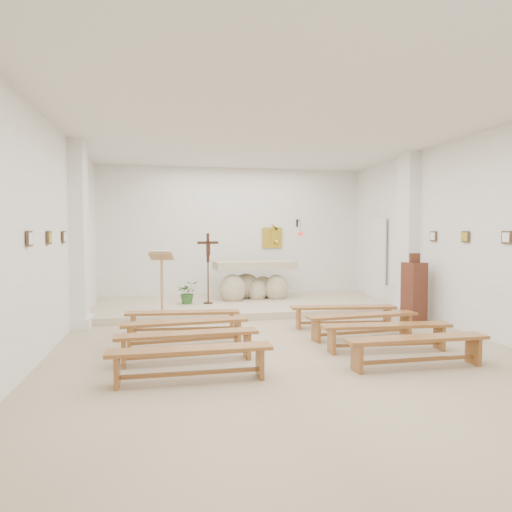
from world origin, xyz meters
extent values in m
cube|color=#CAB792|center=(0.00, 0.00, 0.00)|extent=(7.00, 10.00, 0.00)
cube|color=white|center=(-3.49, 0.00, 1.75)|extent=(0.02, 10.00, 3.50)
cube|color=white|center=(3.49, 0.00, 1.75)|extent=(0.02, 10.00, 3.50)
cube|color=white|center=(0.00, 4.99, 1.75)|extent=(7.00, 0.02, 3.50)
cube|color=silver|center=(0.00, 0.00, 3.49)|extent=(7.00, 10.00, 0.02)
cube|color=#B9A68E|center=(0.00, 3.50, 0.07)|extent=(6.98, 3.00, 0.15)
cube|color=white|center=(-3.37, 2.00, 1.75)|extent=(0.26, 0.55, 3.50)
cube|color=white|center=(3.37, 2.00, 1.75)|extent=(0.26, 0.55, 3.50)
cube|color=gold|center=(1.05, 4.96, 1.65)|extent=(0.55, 0.04, 0.55)
cube|color=black|center=(1.75, 4.97, 2.05)|extent=(0.04, 0.02, 0.20)
cylinder|color=black|center=(1.75, 4.82, 2.12)|extent=(0.02, 0.30, 0.02)
cylinder|color=black|center=(1.75, 4.67, 1.95)|extent=(0.01, 0.01, 0.34)
sphere|color=red|center=(1.75, 4.67, 1.76)|extent=(0.11, 0.11, 0.11)
cube|color=#44301E|center=(-3.47, -0.80, 1.72)|extent=(0.03, 0.20, 0.20)
cube|color=#44301E|center=(-3.47, 0.20, 1.72)|extent=(0.03, 0.20, 0.20)
cube|color=#44301E|center=(-3.47, 1.20, 1.72)|extent=(0.03, 0.20, 0.20)
cube|color=#44301E|center=(3.47, -0.80, 1.72)|extent=(0.03, 0.20, 0.20)
cube|color=#44301E|center=(3.47, 0.20, 1.72)|extent=(0.03, 0.20, 0.20)
cube|color=#44301E|center=(3.47, 1.20, 1.72)|extent=(0.03, 0.20, 0.20)
cube|color=silver|center=(-3.43, 2.70, 0.27)|extent=(0.10, 0.85, 0.52)
cube|color=silver|center=(3.43, 2.70, 0.27)|extent=(0.10, 0.85, 0.52)
ellipsoid|color=beige|center=(-0.20, 3.79, 0.42)|extent=(0.64, 0.55, 0.73)
ellipsoid|color=beige|center=(0.92, 3.91, 0.40)|extent=(0.60, 0.51, 0.69)
ellipsoid|color=beige|center=(0.20, 4.18, 0.44)|extent=(0.69, 0.58, 0.64)
ellipsoid|color=beige|center=(0.63, 4.18, 0.39)|extent=(0.56, 0.47, 0.60)
ellipsoid|color=beige|center=(0.43, 3.95, 0.35)|extent=(0.47, 0.40, 0.56)
cube|color=beige|center=(0.37, 4.00, 0.99)|extent=(2.03, 0.92, 0.19)
cube|color=tan|center=(-1.86, 2.30, 0.17)|extent=(0.45, 0.45, 0.04)
cylinder|color=tan|center=(-1.86, 2.30, 0.71)|extent=(0.06, 0.06, 1.11)
cube|color=tan|center=(-1.86, 2.28, 1.32)|extent=(0.52, 0.41, 0.18)
cube|color=white|center=(-1.87, 2.23, 1.37)|extent=(0.44, 0.33, 0.14)
cylinder|color=#381D11|center=(-0.82, 3.46, 0.16)|extent=(0.21, 0.21, 0.03)
cylinder|color=#381D11|center=(-0.82, 3.46, 0.64)|extent=(0.03, 0.03, 0.98)
cube|color=#381D11|center=(-0.82, 3.46, 1.44)|extent=(0.07, 0.05, 0.67)
cube|color=#381D11|center=(-0.82, 3.46, 1.56)|extent=(0.49, 0.11, 0.06)
cube|color=#381D11|center=(-0.82, 3.43, 1.42)|extent=(0.09, 0.05, 0.29)
imported|color=#2D5B24|center=(-1.29, 3.51, 0.41)|extent=(0.51, 0.46, 0.53)
cube|color=#4F2316|center=(3.10, 1.25, 0.60)|extent=(0.43, 0.43, 1.20)
cube|color=#4F2316|center=(3.10, 1.25, 1.28)|extent=(0.25, 0.10, 0.20)
cube|color=#915B2A|center=(-1.49, 0.97, 0.39)|extent=(1.99, 0.47, 0.04)
cube|color=#915B2A|center=(-2.33, 1.04, 0.19)|extent=(0.08, 0.29, 0.38)
cube|color=#915B2A|center=(-0.64, 0.90, 0.19)|extent=(0.08, 0.29, 0.38)
cube|color=#915B2A|center=(-1.49, 0.97, 0.11)|extent=(1.65, 0.19, 0.04)
cube|color=#915B2A|center=(1.49, 0.97, 0.39)|extent=(1.99, 0.54, 0.04)
cube|color=#915B2A|center=(0.64, 1.07, 0.19)|extent=(0.09, 0.29, 0.38)
cube|color=#915B2A|center=(2.33, 0.87, 0.19)|extent=(0.09, 0.29, 0.38)
cube|color=#915B2A|center=(1.49, 0.97, 0.11)|extent=(1.65, 0.25, 0.04)
cube|color=#915B2A|center=(-1.49, 0.11, 0.39)|extent=(1.99, 0.50, 0.04)
cube|color=#915B2A|center=(-2.33, 0.03, 0.19)|extent=(0.08, 0.29, 0.38)
cube|color=#915B2A|center=(-0.64, 0.20, 0.19)|extent=(0.08, 0.29, 0.38)
cube|color=#915B2A|center=(-1.49, 0.11, 0.11)|extent=(1.65, 0.21, 0.04)
cube|color=#915B2A|center=(1.49, 0.11, 0.39)|extent=(1.99, 0.49, 0.04)
cube|color=#915B2A|center=(0.64, 0.04, 0.19)|extent=(0.08, 0.29, 0.38)
cube|color=#915B2A|center=(2.33, 0.19, 0.19)|extent=(0.08, 0.29, 0.38)
cube|color=#915B2A|center=(1.49, 0.11, 0.11)|extent=(1.65, 0.20, 0.04)
cube|color=#915B2A|center=(-1.49, -0.74, 0.39)|extent=(1.98, 0.42, 0.04)
cube|color=#915B2A|center=(-2.34, -0.79, 0.19)|extent=(0.07, 0.29, 0.38)
cube|color=#915B2A|center=(-0.64, -0.70, 0.19)|extent=(0.07, 0.29, 0.38)
cube|color=#915B2A|center=(-1.49, -0.74, 0.11)|extent=(1.65, 0.15, 0.04)
cube|color=#915B2A|center=(1.49, -0.74, 0.39)|extent=(1.99, 0.45, 0.04)
cube|color=#915B2A|center=(0.64, -0.68, 0.19)|extent=(0.07, 0.29, 0.38)
cube|color=#915B2A|center=(2.33, -0.81, 0.19)|extent=(0.07, 0.29, 0.38)
cube|color=#915B2A|center=(1.49, -0.74, 0.11)|extent=(1.65, 0.17, 0.04)
cube|color=#915B2A|center=(-1.49, -1.60, 0.39)|extent=(1.97, 0.34, 0.04)
cube|color=#915B2A|center=(-2.34, -1.61, 0.19)|extent=(0.06, 0.29, 0.38)
cube|color=#915B2A|center=(-0.64, -1.59, 0.19)|extent=(0.06, 0.29, 0.38)
cube|color=#915B2A|center=(-1.49, -1.60, 0.11)|extent=(1.66, 0.07, 0.04)
cube|color=#915B2A|center=(1.49, -1.60, 0.39)|extent=(1.97, 0.33, 0.04)
cube|color=#915B2A|center=(0.64, -1.61, 0.19)|extent=(0.06, 0.29, 0.38)
cube|color=#915B2A|center=(2.34, -1.59, 0.19)|extent=(0.06, 0.29, 0.38)
cube|color=#915B2A|center=(1.49, -1.60, 0.11)|extent=(1.65, 0.07, 0.04)
camera|label=1|loc=(-1.76, -7.04, 1.80)|focal=32.00mm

